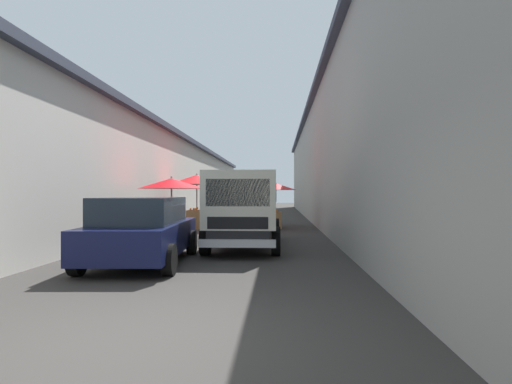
{
  "coord_description": "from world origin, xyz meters",
  "views": [
    {
      "loc": [
        -3.92,
        -1.67,
        1.55
      ],
      "look_at": [
        12.31,
        -0.75,
        1.58
      ],
      "focal_mm": 28.05,
      "sensor_mm": 36.0,
      "label": 1
    }
  ],
  "objects_px": {
    "delivery_truck": "(243,212)",
    "parked_scooter": "(147,233)",
    "fruit_stall_far_left": "(269,191)",
    "vendor_by_crates": "(205,208)",
    "fruit_stall_mid_lane": "(170,194)",
    "vendor_in_shade": "(232,205)",
    "hatchback_car": "(143,230)",
    "fruit_stall_near_right": "(197,186)"
  },
  "relations": [
    {
      "from": "hatchback_car",
      "to": "delivery_truck",
      "type": "xyz_separation_m",
      "value": [
        1.94,
        -2.02,
        0.3
      ]
    },
    {
      "from": "hatchback_car",
      "to": "vendor_by_crates",
      "type": "relative_size",
      "value": 2.47
    },
    {
      "from": "fruit_stall_mid_lane",
      "to": "delivery_truck",
      "type": "bearing_deg",
      "value": -130.26
    },
    {
      "from": "fruit_stall_near_right",
      "to": "hatchback_car",
      "type": "relative_size",
      "value": 0.61
    },
    {
      "from": "parked_scooter",
      "to": "fruit_stall_near_right",
      "type": "bearing_deg",
      "value": -0.39
    },
    {
      "from": "hatchback_car",
      "to": "parked_scooter",
      "type": "relative_size",
      "value": 2.36
    },
    {
      "from": "delivery_truck",
      "to": "fruit_stall_mid_lane",
      "type": "bearing_deg",
      "value": 49.74
    },
    {
      "from": "fruit_stall_far_left",
      "to": "hatchback_car",
      "type": "distance_m",
      "value": 9.52
    },
    {
      "from": "fruit_stall_mid_lane",
      "to": "vendor_in_shade",
      "type": "distance_m",
      "value": 5.68
    },
    {
      "from": "fruit_stall_far_left",
      "to": "hatchback_car",
      "type": "relative_size",
      "value": 0.61
    },
    {
      "from": "vendor_in_shade",
      "to": "delivery_truck",
      "type": "bearing_deg",
      "value": -171.2
    },
    {
      "from": "fruit_stall_mid_lane",
      "to": "fruit_stall_near_right",
      "type": "xyz_separation_m",
      "value": [
        4.55,
        0.08,
        0.34
      ]
    },
    {
      "from": "parked_scooter",
      "to": "delivery_truck",
      "type": "bearing_deg",
      "value": -95.58
    },
    {
      "from": "fruit_stall_far_left",
      "to": "fruit_stall_mid_lane",
      "type": "bearing_deg",
      "value": 148.49
    },
    {
      "from": "fruit_stall_mid_lane",
      "to": "vendor_in_shade",
      "type": "bearing_deg",
      "value": -13.94
    },
    {
      "from": "fruit_stall_far_left",
      "to": "fruit_stall_mid_lane",
      "type": "height_order",
      "value": "fruit_stall_far_left"
    },
    {
      "from": "fruit_stall_far_left",
      "to": "vendor_by_crates",
      "type": "distance_m",
      "value": 3.27
    },
    {
      "from": "delivery_truck",
      "to": "parked_scooter",
      "type": "height_order",
      "value": "delivery_truck"
    },
    {
      "from": "fruit_stall_mid_lane",
      "to": "vendor_by_crates",
      "type": "relative_size",
      "value": 1.32
    },
    {
      "from": "vendor_by_crates",
      "to": "vendor_in_shade",
      "type": "distance_m",
      "value": 2.56
    },
    {
      "from": "fruit_stall_near_right",
      "to": "vendor_by_crates",
      "type": "bearing_deg",
      "value": -156.57
    },
    {
      "from": "hatchback_car",
      "to": "delivery_truck",
      "type": "height_order",
      "value": "delivery_truck"
    },
    {
      "from": "hatchback_car",
      "to": "vendor_in_shade",
      "type": "distance_m",
      "value": 9.62
    },
    {
      "from": "vendor_by_crates",
      "to": "vendor_in_shade",
      "type": "xyz_separation_m",
      "value": [
        2.44,
        -0.79,
        0.06
      ]
    },
    {
      "from": "vendor_in_shade",
      "to": "parked_scooter",
      "type": "relative_size",
      "value": 1.0
    },
    {
      "from": "fruit_stall_far_left",
      "to": "vendor_in_shade",
      "type": "xyz_separation_m",
      "value": [
        0.46,
        1.72,
        -0.64
      ]
    },
    {
      "from": "fruit_stall_mid_lane",
      "to": "fruit_stall_near_right",
      "type": "relative_size",
      "value": 0.88
    },
    {
      "from": "fruit_stall_near_right",
      "to": "vendor_in_shade",
      "type": "bearing_deg",
      "value": -56.89
    },
    {
      "from": "hatchback_car",
      "to": "delivery_truck",
      "type": "bearing_deg",
      "value": -46.19
    },
    {
      "from": "vendor_by_crates",
      "to": "vendor_in_shade",
      "type": "relative_size",
      "value": 0.95
    },
    {
      "from": "vendor_by_crates",
      "to": "fruit_stall_far_left",
      "type": "bearing_deg",
      "value": -51.73
    },
    {
      "from": "vendor_by_crates",
      "to": "fruit_stall_mid_lane",
      "type": "bearing_deg",
      "value": 169.35
    },
    {
      "from": "fruit_stall_mid_lane",
      "to": "vendor_by_crates",
      "type": "distance_m",
      "value": 3.16
    },
    {
      "from": "fruit_stall_near_right",
      "to": "parked_scooter",
      "type": "bearing_deg",
      "value": 179.61
    },
    {
      "from": "fruit_stall_near_right",
      "to": "vendor_by_crates",
      "type": "distance_m",
      "value": 1.88
    },
    {
      "from": "vendor_in_shade",
      "to": "parked_scooter",
      "type": "bearing_deg",
      "value": 168.65
    },
    {
      "from": "fruit_stall_mid_lane",
      "to": "fruit_stall_near_right",
      "type": "height_order",
      "value": "fruit_stall_near_right"
    },
    {
      "from": "fruit_stall_far_left",
      "to": "vendor_by_crates",
      "type": "bearing_deg",
      "value": 128.27
    },
    {
      "from": "vendor_by_crates",
      "to": "parked_scooter",
      "type": "bearing_deg",
      "value": 172.02
    },
    {
      "from": "delivery_truck",
      "to": "parked_scooter",
      "type": "distance_m",
      "value": 2.74
    },
    {
      "from": "fruit_stall_mid_lane",
      "to": "vendor_by_crates",
      "type": "height_order",
      "value": "fruit_stall_mid_lane"
    },
    {
      "from": "hatchback_car",
      "to": "delivery_truck",
      "type": "distance_m",
      "value": 2.82
    }
  ]
}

